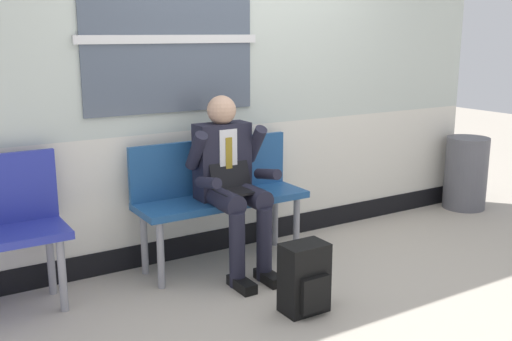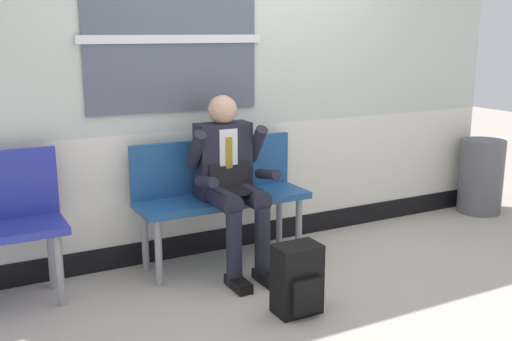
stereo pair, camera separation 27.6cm
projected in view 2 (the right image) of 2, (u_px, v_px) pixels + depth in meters
ground_plane at (285, 271)px, 4.40m from camera, size 18.00×18.00×0.00m
station_wall at (241, 71)px, 4.67m from camera, size 5.02×0.17×2.85m
bench_with_person at (220, 189)px, 4.48m from camera, size 1.29×0.42×0.94m
person_seated at (231, 179)px, 4.28m from camera, size 0.57×0.70×1.28m
backpack at (298, 280)px, 3.70m from camera, size 0.28×0.23×0.45m
trash_bin at (481, 176)px, 5.77m from camera, size 0.41×0.41×0.71m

